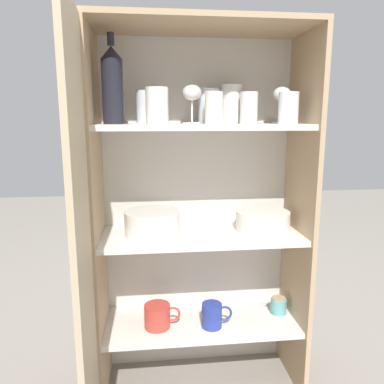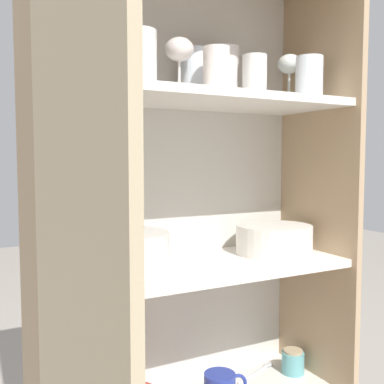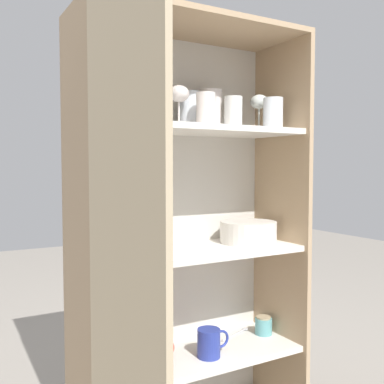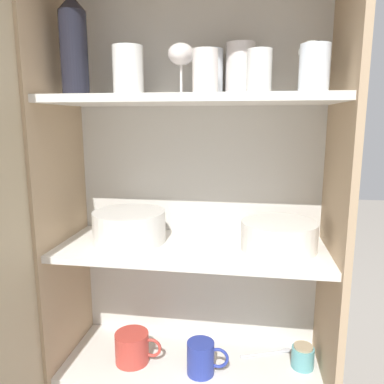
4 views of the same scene
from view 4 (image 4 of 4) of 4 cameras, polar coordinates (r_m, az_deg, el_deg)
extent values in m
cube|color=silver|center=(1.20, 1.01, -3.57)|extent=(0.78, 0.02, 1.37)
cube|color=tan|center=(1.17, -19.01, -4.51)|extent=(0.02, 0.32, 1.37)
cube|color=tan|center=(1.06, 20.80, -6.16)|extent=(0.02, 0.32, 1.37)
cube|color=silver|center=(1.24, -0.11, -24.61)|extent=(0.75, 0.29, 0.02)
cube|color=silver|center=(1.07, -0.12, -8.66)|extent=(0.75, 0.29, 0.02)
cube|color=silver|center=(1.01, -0.13, 13.84)|extent=(0.75, 0.29, 0.02)
cylinder|color=silver|center=(0.99, 2.02, 17.74)|extent=(0.06, 0.06, 0.11)
cylinder|color=white|center=(0.96, 18.13, 17.39)|extent=(0.07, 0.07, 0.11)
cylinder|color=white|center=(1.01, 10.22, 17.46)|extent=(0.06, 0.06, 0.11)
cylinder|color=white|center=(1.09, 2.57, 17.56)|extent=(0.08, 0.08, 0.13)
cylinder|color=white|center=(1.02, -9.71, 17.69)|extent=(0.08, 0.08, 0.12)
cylinder|color=silver|center=(1.08, 7.41, 17.87)|extent=(0.08, 0.08, 0.14)
cylinder|color=white|center=(1.12, -10.12, 16.93)|extent=(0.07, 0.07, 0.12)
cylinder|color=silver|center=(1.05, -1.65, 14.44)|extent=(0.07, 0.07, 0.01)
cylinder|color=silver|center=(1.05, -1.67, 16.69)|extent=(0.01, 0.01, 0.08)
ellipsoid|color=silver|center=(1.06, -1.69, 20.27)|extent=(0.07, 0.07, 0.06)
cylinder|color=white|center=(1.04, 17.43, 14.00)|extent=(0.06, 0.06, 0.01)
cylinder|color=white|center=(1.04, 17.56, 16.22)|extent=(0.01, 0.01, 0.07)
ellipsoid|color=white|center=(1.05, 17.77, 19.70)|extent=(0.07, 0.07, 0.05)
cylinder|color=black|center=(1.09, -17.51, 19.31)|extent=(0.07, 0.07, 0.21)
cone|color=black|center=(1.12, -17.92, 25.78)|extent=(0.07, 0.07, 0.04)
cylinder|color=silver|center=(1.12, -9.46, -7.18)|extent=(0.21, 0.21, 0.01)
cylinder|color=silver|center=(1.11, -9.48, -6.74)|extent=(0.21, 0.21, 0.01)
cylinder|color=silver|center=(1.11, -9.49, -6.30)|extent=(0.21, 0.21, 0.01)
cylinder|color=silver|center=(1.11, -9.51, -5.85)|extent=(0.21, 0.21, 0.01)
cylinder|color=silver|center=(1.11, -9.52, -5.41)|extent=(0.21, 0.21, 0.01)
cylinder|color=silver|center=(1.10, -9.54, -4.96)|extent=(0.21, 0.21, 0.01)
cylinder|color=silver|center=(1.10, -9.55, -4.51)|extent=(0.21, 0.21, 0.01)
cylinder|color=silver|center=(1.10, -9.57, -4.06)|extent=(0.21, 0.21, 0.01)
cylinder|color=silver|center=(1.10, -9.58, -3.60)|extent=(0.21, 0.21, 0.01)
cylinder|color=silver|center=(1.09, -9.60, -3.15)|extent=(0.21, 0.21, 0.01)
cylinder|color=silver|center=(1.05, 13.09, -6.47)|extent=(0.21, 0.21, 0.08)
torus|color=silver|center=(1.04, 13.17, -4.63)|extent=(0.20, 0.20, 0.01)
cylinder|color=#BC3D33|center=(1.22, -9.13, -22.33)|extent=(0.10, 0.10, 0.09)
torus|color=#BC3D33|center=(1.20, -6.18, -22.53)|extent=(0.06, 0.01, 0.06)
cylinder|color=#283893|center=(1.16, 1.32, -23.95)|extent=(0.08, 0.08, 0.10)
torus|color=#283893|center=(1.15, 3.95, -23.92)|extent=(0.06, 0.01, 0.06)
cylinder|color=#5BA3A8|center=(1.23, 16.51, -23.00)|extent=(0.06, 0.06, 0.06)
cylinder|color=tan|center=(1.21, 16.61, -21.66)|extent=(0.05, 0.05, 0.01)
cylinder|color=silver|center=(1.27, 10.86, -23.05)|extent=(0.14, 0.06, 0.01)
ellipsoid|color=silver|center=(1.30, 14.20, -22.34)|extent=(0.04, 0.03, 0.01)
camera|label=1|loc=(0.50, -128.29, 2.99)|focal=35.00mm
camera|label=2|loc=(0.68, -76.94, -5.28)|focal=42.00mm
camera|label=3|loc=(0.95, -99.22, -6.10)|focal=42.00mm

